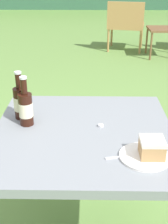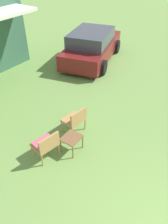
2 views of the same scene
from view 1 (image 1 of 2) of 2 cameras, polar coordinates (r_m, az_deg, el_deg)
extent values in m
cylinder|color=#B2844C|center=(5.72, 10.46, 13.42)|extent=(0.04, 0.04, 0.38)
cylinder|color=#B2844C|center=(5.76, 5.07, 13.82)|extent=(0.04, 0.04, 0.38)
cylinder|color=#B2844C|center=(5.30, 10.25, 12.44)|extent=(0.04, 0.04, 0.38)
cylinder|color=#B2844C|center=(5.34, 4.45, 12.87)|extent=(0.04, 0.04, 0.38)
cube|color=#B2844C|center=(5.48, 7.69, 15.40)|extent=(0.67, 0.60, 0.06)
cube|color=#B2844C|center=(5.23, 7.62, 17.31)|extent=(0.58, 0.16, 0.37)
cube|color=#CC5670|center=(5.47, 7.73, 15.96)|extent=(0.60, 0.51, 0.05)
cube|color=brown|center=(5.14, 14.47, 14.49)|extent=(0.49, 0.45, 0.03)
cylinder|color=brown|center=(4.95, 12.15, 11.63)|extent=(0.03, 0.03, 0.42)
cylinder|color=brown|center=(5.33, 11.40, 12.69)|extent=(0.03, 0.03, 0.42)
cube|color=gray|center=(1.45, -0.07, -4.23)|extent=(0.83, 0.82, 0.04)
cylinder|color=gray|center=(1.98, -10.87, -7.18)|extent=(0.04, 0.04, 0.64)
cylinder|color=gray|center=(1.97, 11.20, -7.38)|extent=(0.04, 0.04, 0.64)
cylinder|color=white|center=(1.28, 11.00, -7.97)|extent=(0.20, 0.20, 0.01)
cube|color=tan|center=(1.26, 12.28, -6.65)|extent=(0.09, 0.09, 0.06)
cube|color=silver|center=(1.24, 12.44, -5.20)|extent=(0.10, 0.10, 0.02)
cylinder|color=black|center=(1.49, -10.58, 0.46)|extent=(0.07, 0.07, 0.16)
cylinder|color=black|center=(1.44, -10.95, 4.59)|extent=(0.03, 0.03, 0.08)
cylinder|color=silver|center=(1.43, -11.09, 6.18)|extent=(0.03, 0.03, 0.01)
cylinder|color=beige|center=(1.49, -10.58, 0.46)|extent=(0.07, 0.07, 0.07)
cylinder|color=black|center=(1.56, -11.50, 1.56)|extent=(0.07, 0.07, 0.16)
cylinder|color=black|center=(1.51, -11.88, 5.54)|extent=(0.03, 0.03, 0.08)
cylinder|color=silver|center=(1.50, -12.03, 7.06)|extent=(0.03, 0.03, 0.01)
cylinder|color=beige|center=(1.56, -11.50, 1.56)|extent=(0.07, 0.07, 0.07)
cube|color=silver|center=(1.27, 8.03, -8.03)|extent=(0.18, 0.04, 0.01)
cylinder|color=silver|center=(1.48, 3.07, -2.48)|extent=(0.03, 0.03, 0.01)
camera|label=2|loc=(4.30, -67.65, 60.58)|focal=35.00mm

